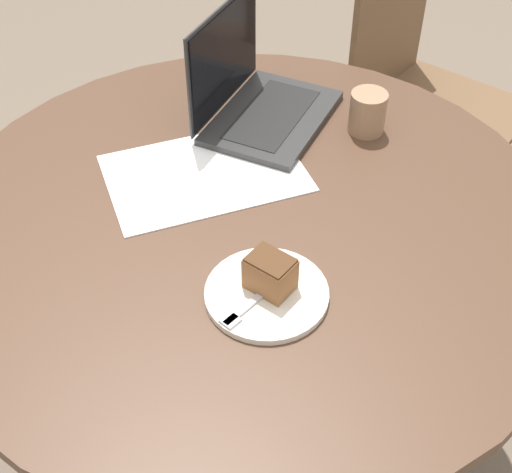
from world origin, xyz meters
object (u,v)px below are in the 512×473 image
Objects in this scene: coffee_glass at (368,112)px; laptop at (258,100)px; chair at (422,103)px; plate at (267,294)px.

coffee_glass is 0.24× the size of laptop.
laptop reaches higher than chair.
chair is at bearing 48.07° from coffee_glass.
laptop is (0.12, 0.52, 0.04)m from plate.
laptop is (-0.56, -0.28, 0.28)m from chair.
chair is 4.25× the size of plate.
plate is (-0.69, -0.80, 0.24)m from chair.
plate is at bearing -129.34° from coffee_glass.
plate is at bearing 12.25° from chair.
chair is at bearing 156.80° from laptop.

